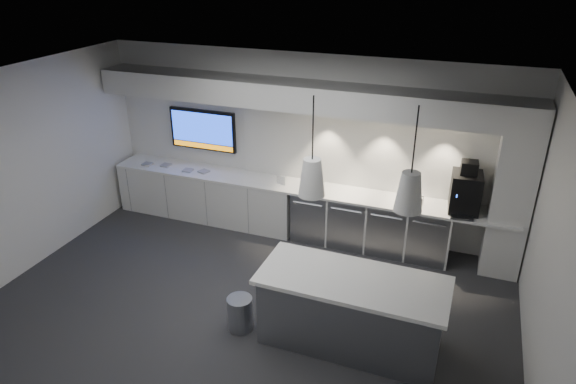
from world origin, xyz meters
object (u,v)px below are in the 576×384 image
at_px(wall_tv, 203,130).
at_px(coffee_machine, 466,191).
at_px(island, 351,311).
at_px(bin, 240,313).

xyz_separation_m(wall_tv, coffee_machine, (4.47, -0.25, -0.34)).
xyz_separation_m(wall_tv, island, (3.38, -2.61, -1.08)).
xyz_separation_m(island, bin, (-1.37, -0.23, -0.25)).
bearing_deg(coffee_machine, bin, -138.08).
distance_m(wall_tv, coffee_machine, 4.49).
bearing_deg(bin, island, 9.42).
bearing_deg(island, bin, -169.83).
bearing_deg(wall_tv, island, -37.67).
relative_size(island, bin, 4.89).
xyz_separation_m(bin, coffee_machine, (2.46, 2.59, 0.99)).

